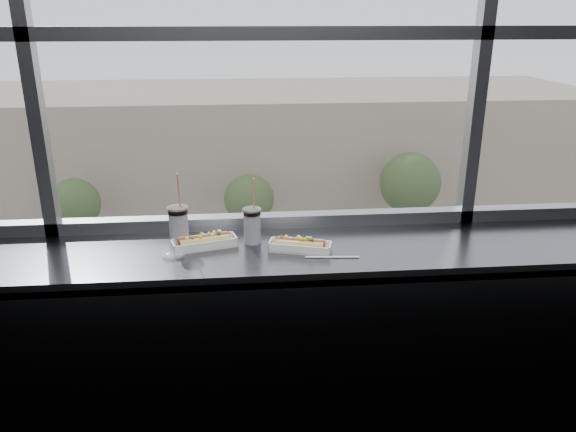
{
  "coord_description": "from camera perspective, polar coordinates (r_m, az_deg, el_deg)",
  "views": [
    {
      "loc": [
        -0.13,
        -1.06,
        2.08
      ],
      "look_at": [
        0.09,
        1.23,
        1.25
      ],
      "focal_mm": 35.0,
      "sensor_mm": 36.0,
      "label": 1
    }
  ],
  "objects": [
    {
      "name": "tree_right",
      "position": [
        33.46,
        12.29,
        3.3
      ],
      "size": [
        3.56,
        3.56,
        5.57
      ],
      "color": "#47382B",
      "rests_on": "far_sidewalk"
    },
    {
      "name": "plaza_ground",
      "position": [
        47.88,
        -4.94,
        3.98
      ],
      "size": [
        120.0,
        120.0,
        0.0
      ],
      "primitive_type": "plane",
      "color": "gray",
      "rests_on": "ground"
    },
    {
      "name": "counter_fascia",
      "position": [
        2.55,
        -1.45,
        -17.06
      ],
      "size": [
        6.0,
        0.04,
        1.04
      ],
      "primitive_type": "cube",
      "color": "slate",
      "rests_on": "ground"
    },
    {
      "name": "wall_back_lower",
      "position": [
        2.99,
        -2.16,
        -10.95
      ],
      "size": [
        6.0,
        0.0,
        6.0
      ],
      "primitive_type": "plane",
      "rotation": [
        1.57,
        0.0,
        0.0
      ],
      "color": "black",
      "rests_on": "ground"
    },
    {
      "name": "car_near_b",
      "position": [
        23.65,
        -25.83,
        -12.88
      ],
      "size": [
        3.18,
        6.24,
        2.0
      ],
      "primitive_type": "imported",
      "rotation": [
        0.0,
        0.0,
        1.69
      ],
      "color": "black",
      "rests_on": "street_asphalt"
    },
    {
      "name": "counter",
      "position": [
        2.5,
        -1.96,
        -3.94
      ],
      "size": [
        6.0,
        0.55,
        0.06
      ],
      "primitive_type": "cube",
      "color": "slate",
      "rests_on": "ground"
    },
    {
      "name": "far_building",
      "position": [
        41.57,
        -5.02,
        7.21
      ],
      "size": [
        50.0,
        14.0,
        8.0
      ],
      "primitive_type": "cube",
      "color": "gray",
      "rests_on": "plaza_ground"
    },
    {
      "name": "soda_cup_right",
      "position": [
        2.53,
        -3.66,
        -0.8
      ],
      "size": [
        0.08,
        0.08,
        0.31
      ],
      "color": "white",
      "rests_on": "counter"
    },
    {
      "name": "hotdog_tray_left",
      "position": [
        2.52,
        -8.5,
        -2.58
      ],
      "size": [
        0.3,
        0.16,
        0.07
      ],
      "rotation": [
        0.0,
        0.0,
        0.26
      ],
      "color": "white",
      "rests_on": "counter"
    },
    {
      "name": "car_near_d",
      "position": [
        22.93,
        11.7,
        -11.85
      ],
      "size": [
        2.88,
        6.71,
        2.22
      ],
      "primitive_type": "imported",
      "rotation": [
        0.0,
        0.0,
        1.59
      ],
      "color": "beige",
      "rests_on": "street_asphalt"
    },
    {
      "name": "car_far_a",
      "position": [
        30.42,
        -21.4,
        -4.89
      ],
      "size": [
        2.71,
        5.94,
        1.94
      ],
      "primitive_type": "imported",
      "rotation": [
        0.0,
        0.0,
        1.52
      ],
      "color": "black",
      "rests_on": "street_asphalt"
    },
    {
      "name": "soda_cup_left",
      "position": [
        2.54,
        -11.05,
        -0.79
      ],
      "size": [
        0.09,
        0.09,
        0.34
      ],
      "color": "white",
      "rests_on": "counter"
    },
    {
      "name": "pedestrian_d",
      "position": [
        34.99,
        12.64,
        -0.68
      ],
      "size": [
        0.68,
        0.91,
        2.05
      ],
      "primitive_type": "imported",
      "rotation": [
        0.0,
        0.0,
        1.57
      ],
      "color": "#66605B",
      "rests_on": "far_sidewalk"
    },
    {
      "name": "car_far_c",
      "position": [
        31.96,
        19.59,
        -3.18
      ],
      "size": [
        3.24,
        6.86,
        2.23
      ],
      "primitive_type": "imported",
      "rotation": [
        0.0,
        0.0,
        1.64
      ],
      "color": "beige",
      "rests_on": "street_asphalt"
    },
    {
      "name": "loose_straw",
      "position": [
        2.4,
        4.52,
        -4.17
      ],
      "size": [
        0.23,
        0.03,
        0.01
      ],
      "primitive_type": "cylinder",
      "rotation": [
        0.0,
        1.57,
        -0.08
      ],
      "color": "white",
      "rests_on": "counter"
    },
    {
      "name": "car_far_b",
      "position": [
        29.39,
        2.05,
        -4.37
      ],
      "size": [
        2.58,
        5.73,
        1.88
      ],
      "primitive_type": "imported",
      "rotation": [
        0.0,
        0.0,
        1.53
      ],
      "color": "#A2283C",
      "rests_on": "street_asphalt"
    },
    {
      "name": "far_sidewalk",
      "position": [
        33.24,
        -4.64,
        -3.3
      ],
      "size": [
        80.0,
        6.0,
        0.04
      ],
      "primitive_type": "cube",
      "color": "gray",
      "rests_on": "plaza_ground"
    },
    {
      "name": "wrapper",
      "position": [
        2.45,
        -11.59,
        -3.88
      ],
      "size": [
        0.1,
        0.07,
        0.02
      ],
      "primitive_type": "ellipsoid",
      "color": "silver",
      "rests_on": "counter"
    },
    {
      "name": "tree_left",
      "position": [
        33.44,
        -20.88,
        1.13
      ],
      "size": [
        2.89,
        2.89,
        4.52
      ],
      "color": "#47382B",
      "rests_on": "far_sidewalk"
    },
    {
      "name": "pedestrian_c",
      "position": [
        34.36,
        5.53,
        -0.56
      ],
      "size": [
        0.96,
        0.72,
        2.16
      ],
      "primitive_type": "imported",
      "color": "#66605B",
      "rests_on": "far_sidewalk"
    },
    {
      "name": "street_asphalt",
      "position": [
        26.07,
        -4.36,
        -10.2
      ],
      "size": [
        80.0,
        10.0,
        0.06
      ],
      "primitive_type": "cube",
      "color": "black",
      "rests_on": "plaza_ground"
    },
    {
      "name": "tree_center",
      "position": [
        32.17,
        -3.98,
        1.71
      ],
      "size": [
        2.89,
        2.89,
        4.51
      ],
      "color": "#47382B",
      "rests_on": "far_sidewalk"
    },
    {
      "name": "hotdog_tray_right",
      "position": [
        2.46,
        1.23,
        -2.96
      ],
      "size": [
        0.29,
        0.16,
        0.07
      ],
      "rotation": [
        0.0,
        0.0,
        -0.29
      ],
      "color": "white",
      "rests_on": "counter"
    },
    {
      "name": "car_near_c",
      "position": [
        22.15,
        -8.58,
        -13.13
      ],
      "size": [
        3.27,
        6.4,
        2.05
      ],
      "primitive_type": "imported",
      "rotation": [
        0.0,
        0.0,
        1.45
      ],
      "color": "#9F1E40",
      "rests_on": "street_asphalt"
    }
  ]
}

